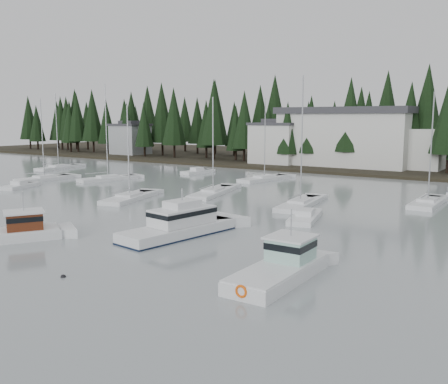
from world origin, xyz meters
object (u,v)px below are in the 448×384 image
object	(u,v)px
house_west	(276,142)
sailboat_4	(45,180)
sailboat_8	(108,180)
runabout_3	(197,173)
sailboat_9	(428,204)
runabout_1	(305,219)
cabin_cruiser_center	(179,228)
sailboat_7	(213,194)
house_far_west	(130,138)
harbor_inn	(357,138)
lobster_boat_brown	(7,234)
sailboat_3	(130,199)
sailboat_10	(264,180)
sailboat_0	(59,168)
runabout_0	(20,187)
sailboat_2	(300,205)
lobster_boat_teal	(281,270)

from	to	relation	value
house_west	sailboat_4	world-z (taller)	sailboat_4
sailboat_8	runabout_3	xyz separation A→B (m)	(5.47, 15.19, 0.04)
sailboat_9	runabout_1	world-z (taller)	sailboat_9
cabin_cruiser_center	sailboat_7	bearing A→B (deg)	36.80
house_far_west	harbor_inn	world-z (taller)	harbor_inn
lobster_boat_brown	sailboat_8	distance (m)	37.75
sailboat_3	runabout_1	size ratio (longest dim) A/B	1.65
house_west	runabout_1	bearing A→B (deg)	-58.70
cabin_cruiser_center	sailboat_10	size ratio (longest dim) A/B	0.83
sailboat_7	sailboat_8	bearing A→B (deg)	69.36
cabin_cruiser_center	house_far_west	bearing A→B (deg)	55.59
lobster_boat_brown	sailboat_4	bearing A→B (deg)	80.35
sailboat_3	runabout_3	distance (m)	28.46
house_far_west	sailboat_7	size ratio (longest dim) A/B	0.68
sailboat_0	sailboat_8	size ratio (longest dim) A/B	0.97
house_far_west	sailboat_9	xyz separation A→B (m)	(77.28, -32.51, -4.33)
sailboat_3	sailboat_4	bearing A→B (deg)	60.55
sailboat_4	runabout_0	world-z (taller)	sailboat_4
sailboat_3	sailboat_9	bearing A→B (deg)	-77.44
house_far_west	sailboat_2	distance (m)	77.84
sailboat_10	harbor_inn	bearing A→B (deg)	-2.49
sailboat_0	runabout_1	world-z (taller)	sailboat_0
sailboat_9	cabin_cruiser_center	bearing A→B (deg)	152.59
cabin_cruiser_center	sailboat_7	xyz separation A→B (m)	(-10.64, 19.56, -0.60)
sailboat_3	sailboat_0	bearing A→B (deg)	48.00
lobster_boat_teal	sailboat_4	bearing A→B (deg)	66.68
house_west	runabout_0	xyz separation A→B (m)	(-13.56, -47.73, -4.52)
sailboat_10	runabout_1	distance (m)	30.03
sailboat_7	sailboat_9	size ratio (longest dim) A/B	0.98
runabout_1	lobster_boat_brown	bearing A→B (deg)	127.08
house_west	sailboat_9	distance (m)	46.87
lobster_boat_brown	sailboat_0	world-z (taller)	sailboat_0
house_west	harbor_inn	size ratio (longest dim) A/B	0.32
house_far_west	runabout_1	size ratio (longest dim) A/B	1.23
sailboat_4	harbor_inn	bearing A→B (deg)	-35.62
sailboat_2	sailboat_8	bearing A→B (deg)	75.58
cabin_cruiser_center	sailboat_9	world-z (taller)	sailboat_9
sailboat_8	sailboat_9	bearing A→B (deg)	-70.44
sailboat_0	sailboat_7	bearing A→B (deg)	-111.50
house_west	cabin_cruiser_center	size ratio (longest dim) A/B	0.90
harbor_inn	house_far_west	bearing A→B (deg)	-178.65
house_far_west	sailboat_8	distance (m)	49.09
harbor_inn	sailboat_8	bearing A→B (deg)	-123.19
sailboat_2	sailboat_3	size ratio (longest dim) A/B	1.26
sailboat_3	runabout_0	distance (m)	19.42
cabin_cruiser_center	runabout_3	xyz separation A→B (m)	(-26.62, 37.14, -0.53)
house_far_west	sailboat_8	xyz separation A→B (m)	(31.94, -37.03, -4.31)
sailboat_4	sailboat_8	world-z (taller)	sailboat_8
lobster_boat_brown	cabin_cruiser_center	xyz separation A→B (m)	(10.11, 8.74, 0.17)
cabin_cruiser_center	lobster_boat_teal	xyz separation A→B (m)	(11.89, -5.06, -0.12)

